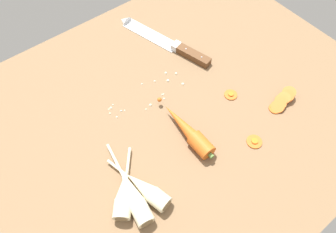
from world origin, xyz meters
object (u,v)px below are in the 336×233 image
Objects in this scene: carrot_slice_stack at (282,101)px; parsnip_mid_left at (146,190)px; chefs_knife at (161,39)px; parsnip_front at (133,195)px; carrot_slice_stray_mid at (254,141)px; whole_carrot at (188,131)px; parsnip_mid_right at (124,194)px; carrot_slice_stray_near at (231,94)px.

parsnip_mid_left is at bearing 177.16° from carrot_slice_stack.
chefs_knife is 49.49cm from parsnip_mid_left.
parsnip_front is at bearing 176.23° from carrot_slice_stack.
chefs_knife is at bearing 85.56° from carrot_slice_stray_mid.
chefs_knife reaches higher than carrot_slice_stray_mid.
parsnip_mid_left is at bearing -161.24° from whole_carrot.
carrot_slice_stray_near is (39.35, 5.93, -1.62)cm from parsnip_mid_right.
carrot_slice_stray_mid is at bearing -111.53° from carrot_slice_stray_near.
parsnip_mid_right is 4.13× the size of carrot_slice_stray_near.
carrot_slice_stack is at bearing -16.79° from whole_carrot.
whole_carrot is at bearing 163.21° from carrot_slice_stack.
whole_carrot is 22.00cm from parsnip_mid_right.
chefs_knife is 50.88cm from parsnip_mid_right.
chefs_knife is 8.66× the size of carrot_slice_stray_mid.
carrot_slice_stack is at bearing -5.37° from parsnip_mid_right.
parsnip_mid_right is at bearing 174.63° from carrot_slice_stack.
parsnip_front is 47.15cm from carrot_slice_stack.
parsnip_mid_right is (-4.45, 2.37, 0.00)cm from parsnip_mid_left.
carrot_slice_stray_near is at bearing 7.85° from whole_carrot.
parsnip_mid_left is at bearing -131.23° from chefs_knife.
carrot_slice_stray_near and carrot_slice_stray_mid have the same top height.
carrot_slice_stray_near is at bearing 13.38° from parsnip_mid_left.
parsnip_mid_left is 44.01cm from carrot_slice_stack.
whole_carrot is (-15.33, -31.34, 1.45)cm from chefs_knife.
parsnip_front is 33.12cm from carrot_slice_stray_mid.
carrot_slice_stray_mid is (-3.36, -43.26, -0.29)cm from chefs_knife.
parsnip_mid_right reaches higher than carrot_slice_stray_mid.
parsnip_mid_right is 48.61cm from carrot_slice_stack.
parsnip_mid_right is at bearing 132.93° from parsnip_front.
parsnip_front is at bearing -47.07° from parsnip_mid_right.
chefs_knife is at bearing 94.56° from carrot_slice_stray_near.
chefs_knife is at bearing 106.06° from carrot_slice_stack.
carrot_slice_stray_near is at bearing 68.47° from carrot_slice_stray_mid.
parsnip_front and parsnip_mid_left have the same top height.
carrot_slice_stack is at bearing -3.77° from parsnip_front.
whole_carrot is 1.47× the size of parsnip_mid_right.
parsnip_front and parsnip_mid_right have the same top height.
chefs_knife is 1.89× the size of parsnip_mid_left.
carrot_slice_stack is (48.39, -4.55, -0.88)cm from parsnip_mid_right.
carrot_slice_stray_mid is at bearing -11.70° from parsnip_mid_left.
chefs_knife is 3.65× the size of carrot_slice_stack.
whole_carrot is at bearing 18.76° from parsnip_mid_left.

